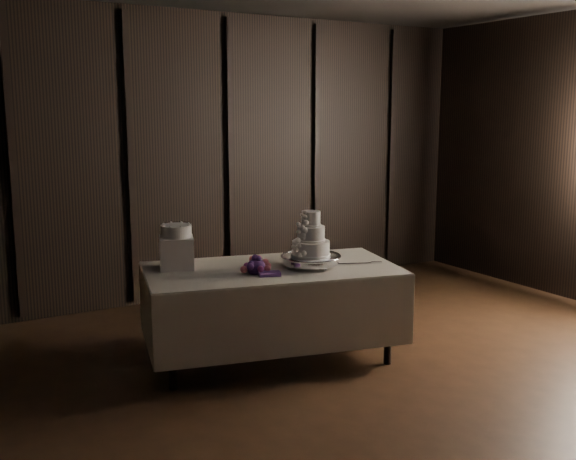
{
  "coord_description": "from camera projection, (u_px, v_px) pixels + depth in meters",
  "views": [
    {
      "loc": [
        -3.12,
        -3.12,
        2.0
      ],
      "look_at": [
        -0.46,
        1.45,
        1.05
      ],
      "focal_mm": 42.0,
      "sensor_mm": 36.0,
      "label": 1
    }
  ],
  "objects": [
    {
      "name": "display_table",
      "position": [
        272.0,
        309.0,
        5.41
      ],
      "size": [
        2.18,
        1.47,
        0.76
      ],
      "rotation": [
        0.0,
        0.0,
        -0.23
      ],
      "color": "beige",
      "rests_on": "ground"
    },
    {
      "name": "cake_stand",
      "position": [
        311.0,
        261.0,
        5.37
      ],
      "size": [
        0.63,
        0.63,
        0.09
      ],
      "primitive_type": "cylinder",
      "rotation": [
        0.0,
        0.0,
        0.38
      ],
      "color": "silver",
      "rests_on": "display_table"
    },
    {
      "name": "bouquet",
      "position": [
        256.0,
        266.0,
        5.15
      ],
      "size": [
        0.37,
        0.43,
        0.17
      ],
      "primitive_type": null,
      "rotation": [
        0.0,
        0.0,
        -0.31
      ],
      "color": "pink",
      "rests_on": "display_table"
    },
    {
      "name": "small_cake",
      "position": [
        176.0,
        231.0,
        5.28
      ],
      "size": [
        0.31,
        0.31,
        0.1
      ],
      "primitive_type": "cylinder",
      "rotation": [
        0.0,
        0.0,
        -0.37
      ],
      "color": "white",
      "rests_on": "box_pedestal"
    },
    {
      "name": "room",
      "position": [
        465.0,
        189.0,
        4.29
      ],
      "size": [
        6.08,
        7.08,
        3.08
      ],
      "color": "black",
      "rests_on": "ground"
    },
    {
      "name": "wedding_cake",
      "position": [
        309.0,
        239.0,
        5.32
      ],
      "size": [
        0.34,
        0.3,
        0.36
      ],
      "rotation": [
        0.0,
        0.0,
        0.34
      ],
      "color": "white",
      "rests_on": "cake_stand"
    },
    {
      "name": "cake_knife",
      "position": [
        354.0,
        264.0,
        5.46
      ],
      "size": [
        0.35,
        0.17,
        0.01
      ],
      "primitive_type": "cube",
      "rotation": [
        0.0,
        0.0,
        -0.4
      ],
      "color": "silver",
      "rests_on": "display_table"
    },
    {
      "name": "box_pedestal",
      "position": [
        177.0,
        253.0,
        5.31
      ],
      "size": [
        0.33,
        0.33,
        0.25
      ],
      "primitive_type": "cube",
      "rotation": [
        0.0,
        0.0,
        -0.35
      ],
      "color": "white",
      "rests_on": "display_table"
    }
  ]
}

